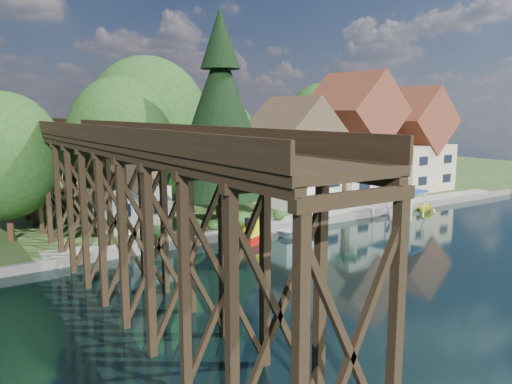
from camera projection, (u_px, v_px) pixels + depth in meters
ground at (353, 253)px, 35.48m from camera, size 140.00×140.00×0.00m
bank at (162, 189)px, 63.37m from camera, size 140.00×52.00×0.50m
seawall at (321, 221)px, 44.19m from camera, size 60.00×0.40×0.62m
promenade at (329, 214)px, 46.32m from camera, size 50.00×2.60×0.06m
trestle_bridge at (103, 188)px, 30.11m from camera, size 4.12×44.18×9.30m
house_left at (293, 158)px, 51.64m from camera, size 7.64×8.64×11.02m
house_center at (353, 143)px, 56.77m from camera, size 8.65×9.18×13.89m
house_right at (409, 146)px, 61.39m from camera, size 8.15×8.64×12.45m
shed at (131, 187)px, 40.76m from camera, size 5.09×5.40×7.85m
bg_trees at (218, 137)px, 52.32m from camera, size 49.90×13.30×10.57m
shrubs at (231, 220)px, 40.37m from camera, size 15.76×2.47×1.70m
conifer at (221, 122)px, 41.47m from camera, size 7.23×7.23×17.80m
palm_tree at (345, 162)px, 50.04m from camera, size 3.76×3.76×5.04m
flagpole at (392, 161)px, 52.49m from camera, size 1.10×0.13×6.98m
tugboat at (254, 234)px, 38.34m from camera, size 3.24×2.51×2.08m
boat_white_a at (303, 229)px, 40.83m from camera, size 4.50×3.27×0.92m
boat_canopy at (398, 206)px, 46.52m from camera, size 3.88×4.90×2.80m
boat_yellow at (426, 205)px, 50.11m from camera, size 2.79×2.51×1.32m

